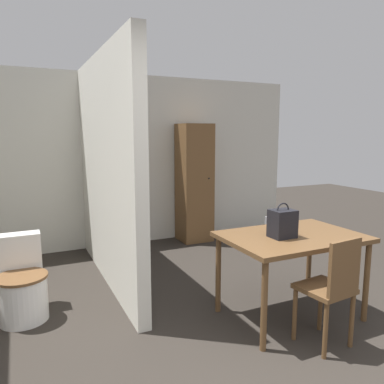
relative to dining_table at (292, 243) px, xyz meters
The scene contains 8 objects.
wall_back 3.09m from the dining_table, 104.96° to the left, with size 5.68×0.12×2.50m.
partition_wall 2.11m from the dining_table, 129.22° to the left, with size 0.12×2.59×2.50m.
dining_table is the anchor object (origin of this frame).
wooden_chair 0.57m from the dining_table, 95.91° to the right, with size 0.40×0.40×0.89m.
toilet 2.46m from the dining_table, 155.40° to the left, with size 0.44×0.59×0.73m.
handbag 0.24m from the dining_table, 169.82° to the right, with size 0.21×0.17×0.31m.
wooden_cabinet 2.65m from the dining_table, 83.77° to the left, with size 0.47×0.48×1.80m.
space_heater 2.42m from the dining_table, 55.53° to the left, with size 0.27×0.18×0.40m.
Camera 1 is at (-1.39, -1.23, 1.66)m, focal length 35.00 mm.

